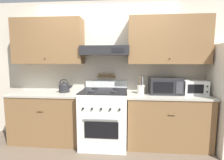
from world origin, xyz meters
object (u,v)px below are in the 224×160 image
at_px(tea_kettle, 64,87).
at_px(utensil_crock, 141,89).
at_px(toaster_oven, 194,87).
at_px(stove_range, 104,117).
at_px(microwave, 165,86).

bearing_deg(tea_kettle, utensil_crock, 0.00).
bearing_deg(toaster_oven, tea_kettle, 179.96).
xyz_separation_m(stove_range, utensil_crock, (0.63, 0.14, 0.48)).
relative_size(utensil_crock, toaster_oven, 0.77).
bearing_deg(microwave, stove_range, -171.59).
bearing_deg(stove_range, utensil_crock, 12.22).
relative_size(stove_range, microwave, 2.05).
bearing_deg(utensil_crock, stove_range, -167.78).
distance_m(tea_kettle, utensil_crock, 1.39).
xyz_separation_m(microwave, utensil_crock, (-0.42, -0.02, -0.06)).
relative_size(tea_kettle, microwave, 0.46).
bearing_deg(microwave, toaster_oven, -2.30).
relative_size(stove_range, toaster_oven, 2.83).
relative_size(tea_kettle, toaster_oven, 0.64).
bearing_deg(utensil_crock, tea_kettle, -180.00).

